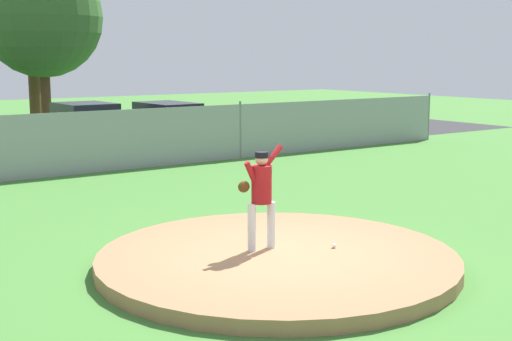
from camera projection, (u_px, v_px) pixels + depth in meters
ground_plane at (120, 201)px, 15.56m from camera, size 80.00×80.00×0.00m
asphalt_strip at (13, 157)px, 22.44m from camera, size 44.00×7.00×0.01m
pitchers_mound at (277, 259)px, 10.68m from camera, size 5.61×5.61×0.21m
pitcher_youth at (261, 190)px, 10.69m from camera, size 0.80×0.32×1.65m
baseball at (334, 246)px, 10.92m from camera, size 0.07×0.07×0.07m
chainlink_fence at (58, 145)px, 18.65m from camera, size 29.79×0.07×1.84m
parked_car_charcoal at (168, 125)px, 25.10m from camera, size 1.93×4.63×1.60m
parked_car_teal at (86, 127)px, 24.16m from camera, size 2.04×4.10×1.64m
tree_bushy_near at (42, 17)px, 29.00m from camera, size 5.10×5.10×7.45m
tree_slender_far at (31, 22)px, 31.53m from camera, size 4.28×4.28×7.02m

